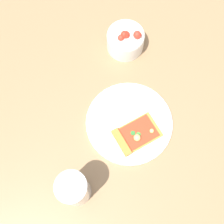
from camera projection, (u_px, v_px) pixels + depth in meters
The scene contains 5 objects.
ground_plane at pixel (127, 119), 0.80m from camera, with size 2.40×2.40×0.00m, color #93704C.
plate at pixel (129, 123), 0.79m from camera, with size 0.25×0.25×0.01m, color white.
pizza_slice_main at pixel (134, 136), 0.76m from camera, with size 0.15×0.13×0.03m.
salad_bowl at pixel (126, 40), 0.85m from camera, with size 0.12×0.12×0.08m.
soda_glass at pixel (75, 189), 0.67m from camera, with size 0.07×0.07×0.14m.
Camera 1 is at (0.05, 0.26, 0.75)m, focal length 43.56 mm.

